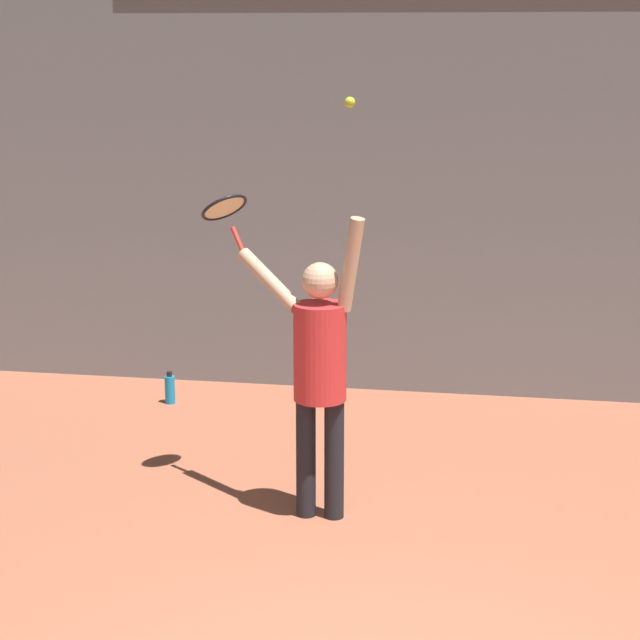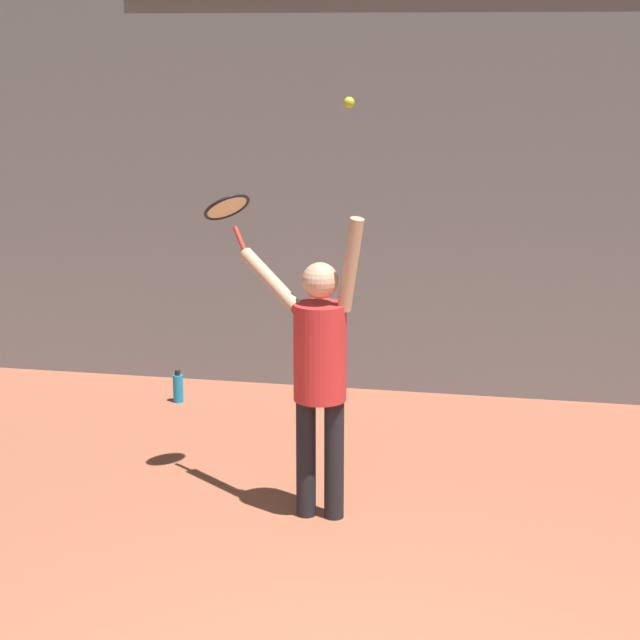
# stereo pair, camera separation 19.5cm
# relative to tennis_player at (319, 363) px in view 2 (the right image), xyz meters

# --- Properties ---
(back_wall) EXTENTS (18.00, 0.10, 5.00)m
(back_wall) POSITION_rel_tennis_player_xyz_m (0.66, 2.90, 1.44)
(back_wall) COLOR slate
(back_wall) RESTS_ON ground_plane
(tennis_player) EXTENTS (0.93, 0.56, 2.02)m
(tennis_player) POSITION_rel_tennis_player_xyz_m (0.00, 0.00, 0.00)
(tennis_player) COLOR black
(tennis_player) RESTS_ON ground_plane
(tennis_racket) EXTENTS (0.42, 0.43, 0.40)m
(tennis_racket) POSITION_rel_tennis_player_xyz_m (-0.72, 0.47, 0.90)
(tennis_racket) COLOR red
(tennis_ball) EXTENTS (0.07, 0.07, 0.07)m
(tennis_ball) POSITION_rel_tennis_player_xyz_m (0.21, -0.15, 1.66)
(tennis_ball) COLOR #CCDB2D
(water_bottle) EXTENTS (0.09, 0.09, 0.29)m
(water_bottle) POSITION_rel_tennis_player_xyz_m (-1.68, 2.16, -0.93)
(water_bottle) COLOR #198CCC
(water_bottle) RESTS_ON ground_plane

